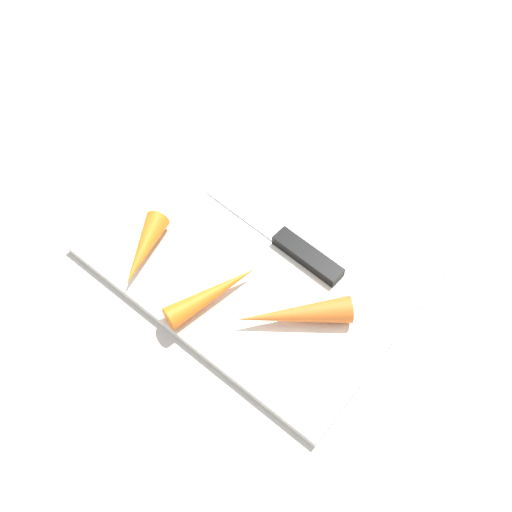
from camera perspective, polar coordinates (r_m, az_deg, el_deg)
ground_plane at (r=0.68m, az=0.00°, el=-0.56°), size 1.40×1.40×0.00m
cutting_board at (r=0.67m, az=0.00°, el=-0.28°), size 0.36×0.26×0.01m
knife at (r=0.67m, az=4.25°, el=0.60°), size 0.20×0.03×0.01m
carrot_medium at (r=0.63m, az=-4.25°, el=-3.71°), size 0.06×0.12×0.03m
carrot_longest at (r=0.61m, az=3.71°, el=-5.80°), size 0.11×0.11×0.03m
carrot_shortest at (r=0.66m, az=-11.12°, el=0.56°), size 0.06×0.10×0.03m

